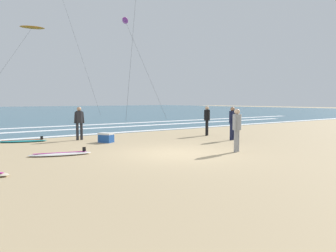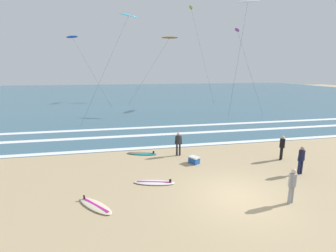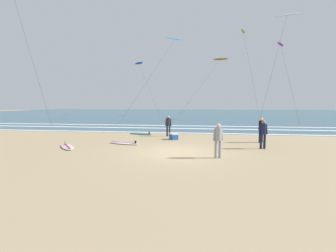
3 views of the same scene
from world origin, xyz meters
name	(u,v)px [view 1 (image 1 of 3)]	position (x,y,z in m)	size (l,w,h in m)	color
ground_plane	(177,154)	(0.00, 0.00, 0.00)	(160.00, 160.00, 0.00)	tan
wave_foam_shoreline	(98,134)	(0.63, 8.12, 0.01)	(58.67, 0.61, 0.01)	white
wave_foam_mid_break	(57,130)	(-0.53, 11.80, 0.01)	(45.26, 0.75, 0.01)	white
wave_foam_outer_break	(53,127)	(0.19, 14.84, 0.01)	(55.24, 0.80, 0.01)	white
surfer_background_far	(207,118)	(5.08, 3.90, 0.96)	(0.46, 0.38, 1.60)	black
surfer_right_near	(79,120)	(-1.28, 6.04, 0.96)	(0.51, 0.32, 1.60)	#232328
surfer_left_far	(232,120)	(4.64, 1.64, 0.96)	(0.52, 0.32, 1.60)	#141938
surfer_mid_group	(237,126)	(2.02, -1.01, 0.96)	(0.50, 0.32, 1.60)	gray
surfboard_right_spare	(60,154)	(-3.51, 2.11, 0.05)	(2.18, 1.12, 0.25)	silver
surfboard_left_pile	(23,141)	(-3.69, 6.79, 0.05)	(2.18, 1.23, 0.25)	teal
kite_orange_far_right	(32,28)	(4.99, 38.66, 11.71)	(10.06, 5.99, 12.01)	orange
kite_magenta_distant_high	(125,21)	(13.29, 27.63, 11.69)	(2.13, 10.45, 11.99)	#CC2384
cooler_box	(106,138)	(-0.66, 4.40, 0.22)	(0.70, 0.76, 0.44)	#1E4C9E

